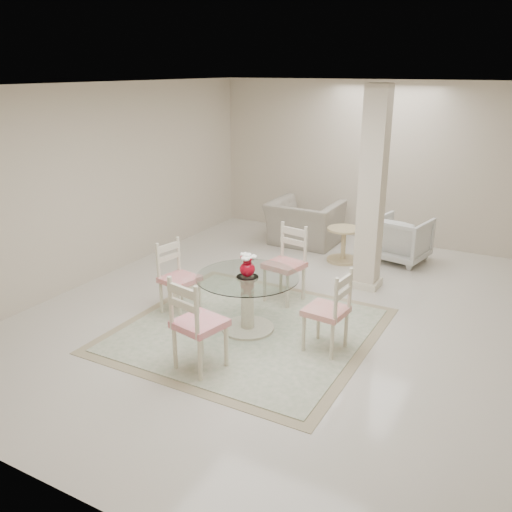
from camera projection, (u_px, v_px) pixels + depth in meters
The scene contains 13 objects.
ground at pixel (293, 314), 6.70m from camera, with size 7.00×7.00×0.00m, color beige.
room_shell at pixel (297, 164), 6.09m from camera, with size 6.02×7.02×2.71m.
column at pixel (372, 191), 7.10m from camera, with size 0.30×0.30×2.70m, color beige.
area_rug at pixel (248, 329), 6.27m from camera, with size 2.79×2.79×0.02m.
dining_table at pixel (248, 303), 6.16m from camera, with size 1.16×1.16×0.67m.
red_vase at pixel (247, 265), 6.01m from camera, with size 0.20×0.19×0.27m.
dining_chair_east at pixel (332, 306), 5.63m from camera, with size 0.44×0.44×1.02m.
dining_chair_north at pixel (288, 258), 6.92m from camera, with size 0.51×0.51×1.10m.
dining_chair_west at pixel (176, 272), 6.57m from camera, with size 0.47×0.47×1.00m.
dining_chair_south at pixel (194, 318), 5.25m from camera, with size 0.52×0.52×1.11m.
recliner_taupe at pixel (305, 223), 9.23m from camera, with size 1.14×1.00×0.74m, color gray.
armchair_white at pixel (402, 239), 8.43m from camera, with size 0.75×0.77×0.71m, color silver.
side_table at pixel (343, 246), 8.44m from camera, with size 0.52×0.52×0.54m.
Camera 1 is at (2.52, -5.56, 2.88)m, focal length 38.00 mm.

